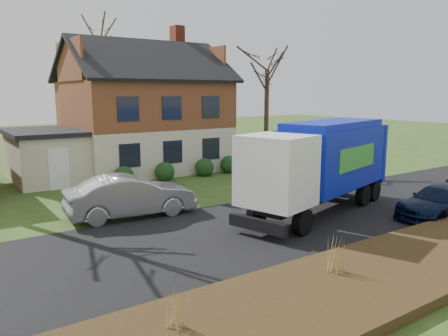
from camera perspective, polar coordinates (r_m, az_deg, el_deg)
ground at (r=15.99m, az=4.26°, el=-7.87°), size 120.00×120.00×0.00m
road at (r=15.98m, az=4.26°, el=-7.83°), size 80.00×7.00×0.02m
mulch_verge at (r=12.50m, az=19.98°, el=-12.88°), size 80.00×3.50×0.30m
main_house at (r=28.06m, az=-11.27°, el=7.95°), size 12.95×8.95×9.26m
garbage_truck at (r=18.11m, az=12.70°, el=0.92°), size 8.91×4.56×3.69m
silver_sedan at (r=17.63m, az=-12.08°, el=-3.60°), size 5.16×2.23×1.65m
navy_wagon at (r=19.22m, az=26.25°, el=-3.96°), size 4.24×1.80×1.22m
tree_front_east at (r=28.10m, az=5.69°, el=14.77°), size 3.23×3.23×8.98m
tree_back at (r=37.50m, az=-16.04°, el=17.08°), size 3.72×3.72×11.80m
grass_clump_west at (r=8.94m, az=-6.51°, el=-17.88°), size 0.31×0.25×0.81m
grass_clump_mid at (r=11.69m, az=14.24°, el=-10.81°), size 0.35×0.29×0.98m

